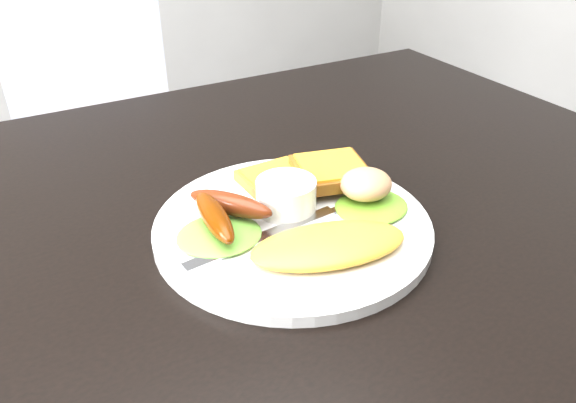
# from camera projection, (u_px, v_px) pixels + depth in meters

# --- Properties ---
(dining_table) EXTENTS (1.20, 0.80, 0.04)m
(dining_table) POSITION_uv_depth(u_px,v_px,m) (230.00, 221.00, 0.66)
(dining_table) COLOR black
(dining_table) RESTS_ON ground
(dining_chair) EXTENTS (0.52, 0.52, 0.05)m
(dining_chair) POSITION_uv_depth(u_px,v_px,m) (112.00, 143.00, 1.49)
(dining_chair) COLOR #B07A58
(dining_chair) RESTS_ON ground
(person) EXTENTS (0.58, 0.45, 1.45)m
(person) POSITION_uv_depth(u_px,v_px,m) (65.00, 48.00, 1.28)
(person) COLOR navy
(person) RESTS_ON ground
(plate) EXTENTS (0.30, 0.30, 0.01)m
(plate) POSITION_uv_depth(u_px,v_px,m) (293.00, 226.00, 0.60)
(plate) COLOR white
(plate) RESTS_ON dining_table
(lettuce_left) EXTENTS (0.10, 0.09, 0.01)m
(lettuce_left) POSITION_uv_depth(u_px,v_px,m) (219.00, 235.00, 0.57)
(lettuce_left) COLOR #5B9B39
(lettuce_left) RESTS_ON plate
(lettuce_right) EXTENTS (0.09, 0.08, 0.01)m
(lettuce_right) POSITION_uv_depth(u_px,v_px,m) (371.00, 206.00, 0.62)
(lettuce_right) COLOR #479C21
(lettuce_right) RESTS_ON plate
(omelette) EXTENTS (0.17, 0.11, 0.02)m
(omelette) POSITION_uv_depth(u_px,v_px,m) (329.00, 245.00, 0.55)
(omelette) COLOR yellow
(omelette) RESTS_ON plate
(sausage_a) EXTENTS (0.03, 0.10, 0.03)m
(sausage_a) POSITION_uv_depth(u_px,v_px,m) (214.00, 216.00, 0.57)
(sausage_a) COLOR #5D2400
(sausage_a) RESTS_ON lettuce_left
(sausage_b) EXTENTS (0.08, 0.09, 0.02)m
(sausage_b) POSITION_uv_depth(u_px,v_px,m) (230.00, 204.00, 0.59)
(sausage_b) COLOR maroon
(sausage_b) RESTS_ON lettuce_left
(ramekin) EXTENTS (0.07, 0.07, 0.04)m
(ramekin) POSITION_uv_depth(u_px,v_px,m) (286.00, 197.00, 0.61)
(ramekin) COLOR white
(ramekin) RESTS_ON plate
(toast_a) EXTENTS (0.08, 0.08, 0.01)m
(toast_a) POSITION_uv_depth(u_px,v_px,m) (277.00, 181.00, 0.66)
(toast_a) COLOR brown
(toast_a) RESTS_ON plate
(toast_b) EXTENTS (0.10, 0.10, 0.01)m
(toast_b) POSITION_uv_depth(u_px,v_px,m) (331.00, 171.00, 0.66)
(toast_b) COLOR brown
(toast_b) RESTS_ON toast_a
(potato_salad) EXTENTS (0.07, 0.06, 0.03)m
(potato_salad) POSITION_uv_depth(u_px,v_px,m) (366.00, 184.00, 0.62)
(potato_salad) COLOR #CBB38A
(potato_salad) RESTS_ON lettuce_right
(fork) EXTENTS (0.18, 0.03, 0.00)m
(fork) POSITION_uv_depth(u_px,v_px,m) (263.00, 238.00, 0.57)
(fork) COLOR #ADAFB7
(fork) RESTS_ON plate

